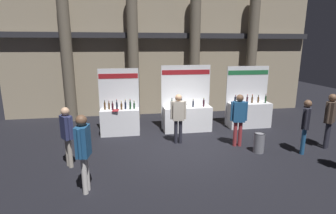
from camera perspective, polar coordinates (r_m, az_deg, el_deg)
The scene contains 12 objects.
ground_plane at distance 8.58m, azimuth 3.42°, elevation -9.19°, with size 29.06×29.06×0.00m, color black.
hall_colonnade at distance 12.51m, azimuth -1.17°, elevation 13.49°, with size 14.53×1.03×6.80m.
exhibitor_booth_0 at distance 9.96m, azimuth -10.53°, elevation -2.48°, with size 1.50×0.73×2.46m.
exhibitor_booth_1 at distance 10.21m, azimuth 4.20°, elevation -1.85°, with size 1.95×0.66×2.55m.
exhibitor_booth_2 at distance 11.18m, azimuth 17.32°, elevation -1.07°, with size 1.79×0.66×2.48m.
trash_bin at distance 8.68m, azimuth 19.39°, elevation -7.41°, with size 0.33×0.33×0.64m.
visitor_1 at distance 6.08m, azimuth -18.15°, elevation -8.27°, with size 0.31×0.54×1.84m.
visitor_2 at distance 8.95m, azimuth 28.03°, elevation -2.95°, with size 0.41×0.47×1.71m.
visitor_3 at distance 8.74m, azimuth 2.28°, elevation -1.65°, with size 0.53×0.28×1.71m.
visitor_4 at distance 9.80m, azimuth 32.09°, elevation -1.68°, with size 0.49×0.42×1.81m.
visitor_5 at distance 8.79m, azimuth 15.31°, elevation -1.84°, with size 0.54×0.29×1.76m.
visitor_6 at distance 7.55m, azimuth -21.34°, elevation -5.18°, with size 0.38×0.44×1.70m.
Camera 1 is at (-1.78, -7.72, 3.28)m, focal length 27.69 mm.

